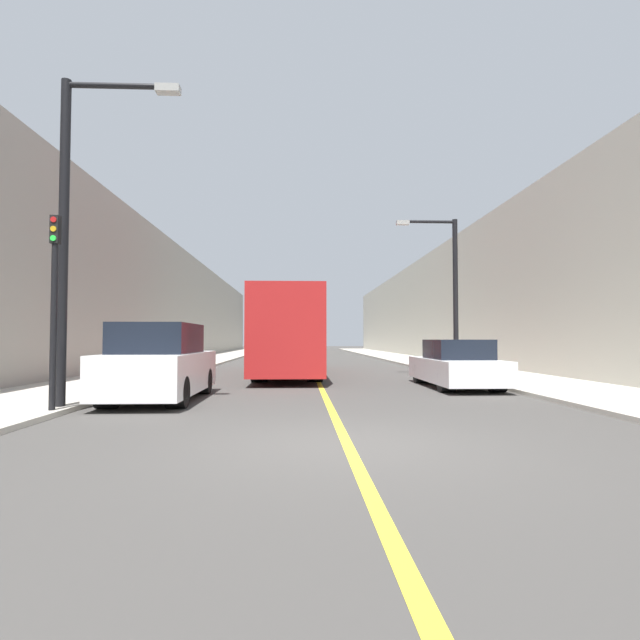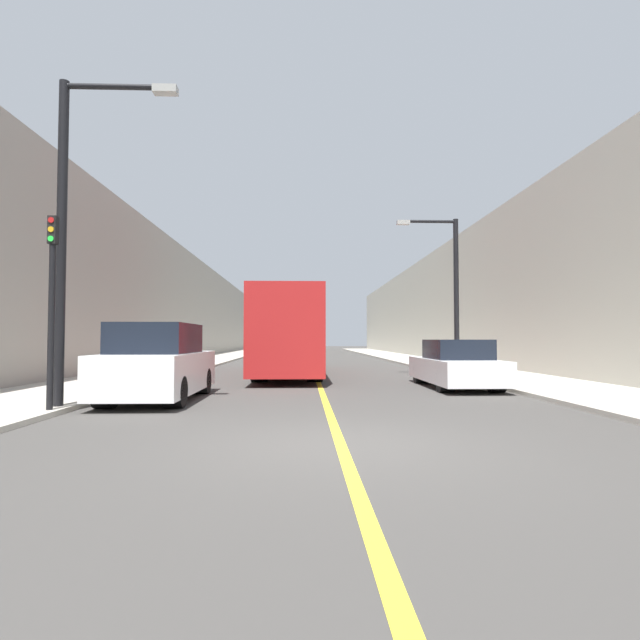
% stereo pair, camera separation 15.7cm
% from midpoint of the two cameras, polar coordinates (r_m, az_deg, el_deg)
% --- Properties ---
extents(ground_plane, '(200.00, 200.00, 0.00)m').
position_cam_midpoint_polar(ground_plane, '(7.16, 3.01, -14.03)').
color(ground_plane, '#3F3D3A').
extents(sidewalk_left, '(3.62, 72.00, 0.11)m').
position_cam_midpoint_polar(sidewalk_left, '(37.56, -11.81, -4.33)').
color(sidewalk_left, '#B2AA9E').
rests_on(sidewalk_left, ground).
extents(sidewalk_right, '(3.62, 72.00, 0.11)m').
position_cam_midpoint_polar(sidewalk_right, '(37.78, 9.73, -4.33)').
color(sidewalk_right, '#B2AA9E').
rests_on(sidewalk_right, ground).
extents(building_row_left, '(4.00, 72.00, 7.87)m').
position_cam_midpoint_polar(building_row_left, '(38.45, -17.36, 1.56)').
color(building_row_left, gray).
rests_on(building_row_left, ground).
extents(building_row_right, '(4.00, 72.00, 7.81)m').
position_cam_midpoint_polar(building_row_right, '(38.78, 15.21, 1.46)').
color(building_row_right, '#B7B2A3').
rests_on(building_row_right, ground).
extents(road_center_line, '(0.16, 72.00, 0.01)m').
position_cam_midpoint_polar(road_center_line, '(37.01, -1.01, -4.48)').
color(road_center_line, gold).
rests_on(road_center_line, ground).
extents(bus, '(2.46, 12.17, 3.22)m').
position_cam_midpoint_polar(bus, '(21.01, -3.23, -1.52)').
color(bus, '#AD1E1E').
rests_on(bus, ground).
extents(parked_suv_left, '(1.87, 4.52, 1.84)m').
position_cam_midpoint_polar(parked_suv_left, '(12.59, -17.63, -4.91)').
color(parked_suv_left, silver).
rests_on(parked_suv_left, ground).
extents(car_right_near, '(1.82, 4.68, 1.46)m').
position_cam_midpoint_polar(car_right_near, '(15.75, 15.50, -5.06)').
color(car_right_near, silver).
rests_on(car_right_near, ground).
extents(street_lamp_left, '(2.44, 0.24, 6.74)m').
position_cam_midpoint_polar(street_lamp_left, '(11.65, -26.06, 10.47)').
color(street_lamp_left, black).
rests_on(street_lamp_left, sidewalk_left).
extents(street_lamp_right, '(2.44, 0.24, 6.12)m').
position_cam_midpoint_polar(street_lamp_right, '(20.36, 14.86, 4.03)').
color(street_lamp_right, black).
rests_on(street_lamp_right, sidewalk_right).
extents(traffic_light, '(0.16, 0.18, 3.76)m').
position_cam_midpoint_polar(traffic_light, '(10.96, -27.97, 1.73)').
color(traffic_light, black).
rests_on(traffic_light, sidewalk_left).
extents(pedestrian, '(0.39, 0.25, 1.78)m').
position_cam_midpoint_polar(pedestrian, '(15.97, -22.25, -3.61)').
color(pedestrian, '#336B47').
rests_on(pedestrian, sidewalk_left).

